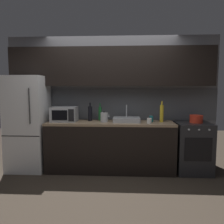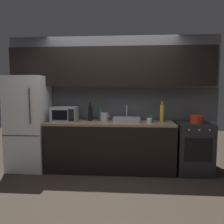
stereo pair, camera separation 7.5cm
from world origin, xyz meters
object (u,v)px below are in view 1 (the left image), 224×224
(oven_range, at_px, (193,147))
(microwave, at_px, (64,114))
(wine_bottle_yellow, at_px, (162,113))
(wine_bottle_green, at_px, (100,113))
(mug_white, at_px, (149,121))
(wine_bottle_dark, at_px, (90,113))
(refrigerator, at_px, (28,123))
(kettle, at_px, (104,117))
(mug_blue, at_px, (162,119))
(cooking_pot, at_px, (196,119))
(mug_teal, at_px, (151,119))

(oven_range, bearing_deg, microwave, 179.52)
(wine_bottle_yellow, relative_size, wine_bottle_green, 1.16)
(mug_white, bearing_deg, wine_bottle_dark, 165.57)
(refrigerator, distance_m, microwave, 0.70)
(kettle, bearing_deg, mug_white, -8.51)
(oven_range, relative_size, wine_bottle_green, 2.76)
(wine_bottle_green, relative_size, mug_white, 3.47)
(kettle, relative_size, mug_blue, 2.20)
(wine_bottle_dark, relative_size, mug_white, 3.62)
(oven_range, relative_size, cooking_pot, 3.89)
(microwave, relative_size, wine_bottle_yellow, 1.21)
(refrigerator, xyz_separation_m, cooking_pot, (3.06, 0.00, 0.10))
(refrigerator, xyz_separation_m, mug_teal, (2.27, 0.06, 0.09))
(kettle, bearing_deg, refrigerator, 178.83)
(kettle, bearing_deg, cooking_pot, 1.01)
(microwave, bearing_deg, refrigerator, -178.45)
(mug_teal, xyz_separation_m, cooking_pot, (0.78, -0.06, 0.01))
(wine_bottle_green, distance_m, mug_teal, 0.96)
(microwave, height_order, mug_teal, microwave)
(refrigerator, bearing_deg, mug_blue, 4.14)
(wine_bottle_green, bearing_deg, microwave, -165.57)
(wine_bottle_yellow, bearing_deg, kettle, -176.24)
(mug_teal, bearing_deg, wine_bottle_green, 172.66)
(oven_range, relative_size, mug_white, 9.58)
(wine_bottle_dark, bearing_deg, microwave, -166.63)
(mug_blue, xyz_separation_m, mug_teal, (-0.20, -0.12, 0.01))
(refrigerator, bearing_deg, kettle, -1.17)
(microwave, xyz_separation_m, mug_teal, (1.59, 0.04, -0.08))
(mug_blue, bearing_deg, microwave, -174.88)
(wine_bottle_yellow, relative_size, mug_teal, 3.53)
(oven_range, distance_m, mug_white, 0.95)
(mug_teal, distance_m, cooking_pot, 0.79)
(microwave, relative_size, mug_teal, 4.28)
(wine_bottle_green, height_order, mug_teal, wine_bottle_green)
(microwave, relative_size, wine_bottle_green, 1.41)
(wine_bottle_yellow, bearing_deg, cooking_pot, -3.71)
(wine_bottle_yellow, bearing_deg, mug_blue, 80.76)
(wine_bottle_green, bearing_deg, cooking_pot, -6.02)
(wine_bottle_yellow, height_order, mug_teal, wine_bottle_yellow)
(oven_range, relative_size, mug_blue, 9.89)
(refrigerator, bearing_deg, wine_bottle_dark, 6.40)
(refrigerator, distance_m, wine_bottle_dark, 1.16)
(cooking_pot, bearing_deg, microwave, 179.56)
(wine_bottle_green, bearing_deg, wine_bottle_dark, -162.91)
(oven_range, distance_m, wine_bottle_yellow, 0.83)
(oven_range, relative_size, mug_teal, 8.38)
(oven_range, bearing_deg, kettle, -179.01)
(wine_bottle_yellow, relative_size, mug_white, 4.03)
(cooking_pot, bearing_deg, wine_bottle_green, 173.98)
(microwave, height_order, mug_blue, microwave)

